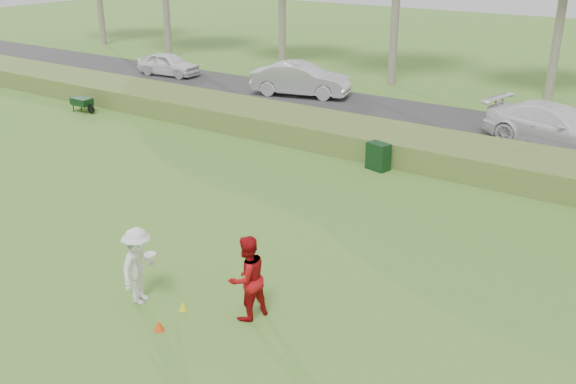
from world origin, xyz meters
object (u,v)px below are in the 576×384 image
Objects in this scene: cone_yellow at (183,306)px; utility_cabinet at (378,156)px; car_mid at (301,79)px; car_left at (169,64)px; player_red at (247,278)px; cone_orange at (159,325)px; car_right at (557,127)px; player_white at (139,266)px.

utility_cabinet reaches higher than cone_yellow.
utility_cabinet is 11.25m from car_mid.
cone_yellow is 25.53m from car_left.
player_red is 2.09m from cone_orange.
car_mid is at bearing 95.27° from car_right.
car_right is at bearing 77.59° from cone_orange.
player_red reaches higher than car_mid.
player_red is 9.35× the size of cone_yellow.
cone_orange is 26.24m from car_left.
car_left reaches higher than cone_yellow.
player_red reaches higher than car_right.
player_red is 8.05× the size of cone_orange.
player_white reaches higher than car_right.
utility_cabinet is (-0.70, 11.51, 0.37)m from cone_orange.
car_mid is (-10.17, 17.69, -0.08)m from player_red.
utility_cabinet is at bearing 155.33° from car_right.
car_right reaches higher than cone_yellow.
utility_cabinet is 18.90m from car_left.
cone_orange is at bearing -24.71° from player_red.
cone_yellow is at bearing -92.57° from player_white.
car_mid reaches higher than car_left.
player_white is 1.54m from cone_orange.
car_right is (12.81, -1.59, -0.02)m from car_mid.
player_white is 0.36× the size of car_mid.
player_white is 10.91m from utility_cabinet.
player_red is 0.51× the size of car_left.
cone_yellow is at bearing -72.25° from utility_cabinet.
car_right is at bearing -174.08° from player_red.
car_left is 21.95m from car_right.
cone_orange is 11.54m from utility_cabinet.
car_mid is (-8.94, 19.15, 0.76)m from cone_orange.
car_mid is 0.90× the size of car_right.
player_white reaches higher than car_mid.
car_left is at bearing 98.50° from car_right.
utility_cabinet is at bearing 93.11° from cone_yellow.
car_mid is at bearing 115.73° from cone_yellow.
cone_yellow is 0.21× the size of utility_cabinet.
player_white is at bearing -77.80° from utility_cabinet.
car_right is (3.99, 16.70, 0.76)m from cone_yellow.
player_red is at bearing -64.49° from utility_cabinet.
car_mid reaches higher than car_right.
utility_cabinet is (0.46, 10.89, -0.42)m from player_white.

